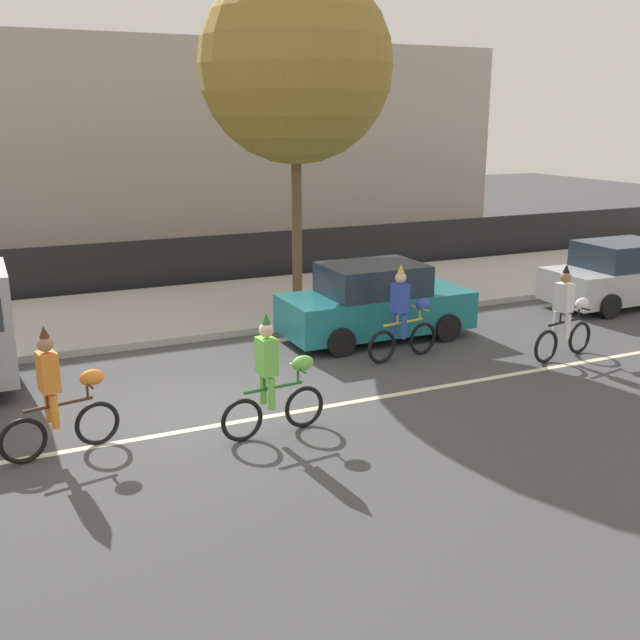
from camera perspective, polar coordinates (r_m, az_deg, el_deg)
ground_plane at (r=12.40m, az=-7.77°, el=-7.01°), size 80.00×80.00×0.00m
road_centre_line at (r=11.96m, az=-7.06°, el=-7.84°), size 36.00×0.14×0.01m
sidewalk_curb at (r=18.40m, az=-13.75°, el=0.36°), size 60.00×5.00×0.15m
fence_line at (r=21.06m, az=-15.41°, el=3.85°), size 40.00×0.08×1.40m
building_backdrop at (r=29.44m, az=-15.59°, el=12.65°), size 28.00×8.00×7.20m
parade_cyclist_orange at (r=11.19m, az=-19.27°, el=-5.66°), size 1.70×0.54×1.92m
parade_cyclist_lime at (r=11.23m, az=-3.52°, el=-4.71°), size 1.72×0.50×1.92m
parade_cyclist_cobalt at (r=14.79m, az=6.42°, el=0.17°), size 1.71×0.52×1.92m
parade_cyclist_zebra at (r=15.51m, az=18.22°, el=0.19°), size 1.70×0.54×1.92m
parked_car_silver at (r=20.47m, az=22.06°, el=3.19°), size 4.10×1.92×1.64m
parked_car_teal at (r=16.16m, az=4.22°, el=1.29°), size 4.10×1.92×1.64m
street_tree_near_lamp at (r=18.13m, az=-1.87°, el=18.82°), size 4.49×4.49×7.90m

